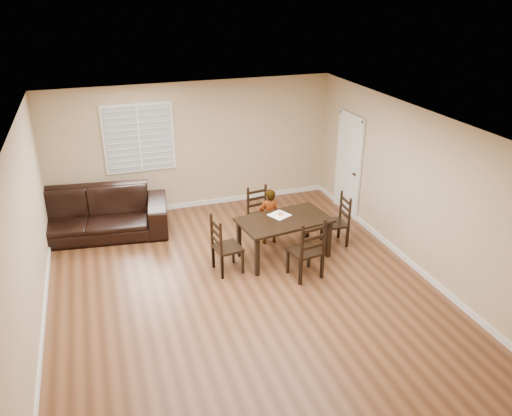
# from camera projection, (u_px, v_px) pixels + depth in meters

# --- Properties ---
(ground) EXTENTS (7.00, 7.00, 0.00)m
(ground) POSITION_uv_depth(u_px,v_px,m) (244.00, 291.00, 7.98)
(ground) COLOR brown
(ground) RESTS_ON ground
(room) EXTENTS (6.04, 7.04, 2.72)m
(room) POSITION_uv_depth(u_px,v_px,m) (241.00, 181.00, 7.39)
(room) COLOR tan
(room) RESTS_ON ground
(dining_table) EXTENTS (1.68, 1.09, 0.74)m
(dining_table) POSITION_uv_depth(u_px,v_px,m) (284.00, 224.00, 8.71)
(dining_table) COLOR black
(dining_table) RESTS_ON ground
(chair_near) EXTENTS (0.49, 0.47, 0.97)m
(chair_near) POSITION_uv_depth(u_px,v_px,m) (258.00, 213.00, 9.61)
(chair_near) COLOR black
(chair_near) RESTS_ON ground
(chair_far) EXTENTS (0.56, 0.53, 1.08)m
(chair_far) POSITION_uv_depth(u_px,v_px,m) (310.00, 253.00, 8.08)
(chair_far) COLOR black
(chair_far) RESTS_ON ground
(chair_left) EXTENTS (0.49, 0.51, 1.02)m
(chair_left) POSITION_uv_depth(u_px,v_px,m) (221.00, 248.00, 8.30)
(chair_left) COLOR black
(chair_left) RESTS_ON ground
(chair_right) EXTENTS (0.43, 0.46, 0.97)m
(chair_right) POSITION_uv_depth(u_px,v_px,m) (341.00, 221.00, 9.26)
(chair_right) COLOR black
(chair_right) RESTS_ON ground
(child) EXTENTS (0.40, 0.27, 1.09)m
(child) POSITION_uv_depth(u_px,v_px,m) (269.00, 216.00, 9.22)
(child) COLOR gray
(child) RESTS_ON ground
(napkin) EXTENTS (0.42, 0.42, 0.00)m
(napkin) POSITION_uv_depth(u_px,v_px,m) (279.00, 215.00, 8.81)
(napkin) COLOR white
(napkin) RESTS_ON dining_table
(donut) EXTENTS (0.11, 0.11, 0.04)m
(donut) POSITION_uv_depth(u_px,v_px,m) (280.00, 214.00, 8.81)
(donut) COLOR #B97842
(donut) RESTS_ON napkin
(sofa) EXTENTS (3.15, 1.57, 0.88)m
(sofa) POSITION_uv_depth(u_px,v_px,m) (87.00, 214.00, 9.54)
(sofa) COLOR black
(sofa) RESTS_ON ground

